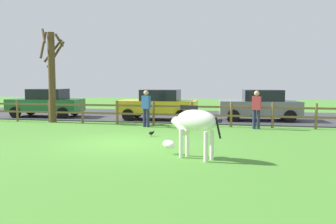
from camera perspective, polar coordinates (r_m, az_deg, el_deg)
The scene contains 11 objects.
ground_plane at distance 12.23m, azimuth -6.83°, elevation -4.85°, with size 60.00×60.00×0.00m, color #47842D.
parking_asphalt at distance 21.16m, azimuth 1.36°, elevation -0.60°, with size 28.00×7.40×0.05m, color #38383D.
paddock_fence at distance 16.98m, azimuth -2.27°, elevation 0.10°, with size 21.55×0.11×1.11m.
bare_tree at distance 18.94m, azimuth -17.76°, elevation 5.84°, with size 1.15×1.17×4.63m.
zebra at distance 9.67m, azimuth 4.07°, elevation -1.87°, with size 1.77×1.14×1.41m.
crow_on_grass at distance 13.56m, azimuth -2.61°, elevation -3.31°, with size 0.21×0.10×0.20m.
parked_car_grey at distance 19.06m, azimuth 14.23°, elevation 1.10°, with size 4.16×2.23×1.56m.
parked_car_green at distance 21.46m, azimuth -18.52°, elevation 1.41°, with size 4.13×2.16×1.56m.
parked_car_yellow at distance 18.80m, azimuth -1.51°, elevation 1.20°, with size 4.05×1.98×1.56m.
visitor_left_of_tree at distance 16.24m, azimuth -3.44°, elevation 0.83°, with size 0.40×0.30×1.64m.
visitor_right_of_tree at distance 15.99m, azimuth 13.69°, elevation 0.63°, with size 0.40×0.29×1.64m.
Camera 1 is at (3.93, -11.39, 2.07)m, focal length 38.90 mm.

